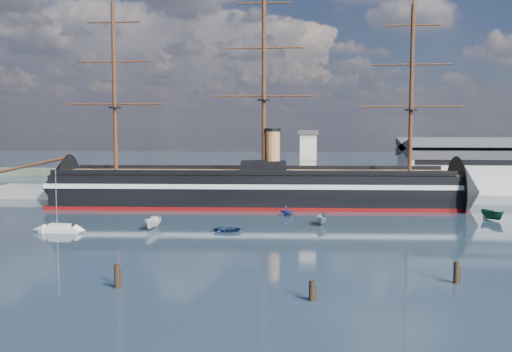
{
  "coord_description": "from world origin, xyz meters",
  "views": [
    {
      "loc": [
        3.47,
        -66.67,
        17.84
      ],
      "look_at": [
        -6.2,
        35.0,
        9.0
      ],
      "focal_mm": 40.0,
      "sensor_mm": 36.0,
      "label": 1
    }
  ],
  "objects": [
    {
      "name": "ground",
      "position": [
        0.0,
        40.0,
        0.0
      ],
      "size": [
        600.0,
        600.0,
        0.0
      ],
      "primitive_type": "plane",
      "color": "#1D2934",
      "rests_on": "ground"
    },
    {
      "name": "quay",
      "position": [
        10.0,
        76.0,
        0.0
      ],
      "size": [
        180.0,
        18.0,
        2.0
      ],
      "primitive_type": "cube",
      "color": "slate",
      "rests_on": "ground"
    },
    {
      "name": "quay_tower",
      "position": [
        3.0,
        73.0,
        9.75
      ],
      "size": [
        5.0,
        5.0,
        15.0
      ],
      "color": "silver",
      "rests_on": "ground"
    },
    {
      "name": "warship",
      "position": [
        -10.58,
        60.0,
        4.04
      ],
      "size": [
        113.3,
        21.07,
        53.94
      ],
      "rotation": [
        0.0,
        0.0,
        0.05
      ],
      "color": "black",
      "rests_on": "ground"
    },
    {
      "name": "sailboat",
      "position": [
        -38.62,
        24.91,
        0.68
      ],
      "size": [
        6.76,
        2.42,
        10.62
      ],
      "rotation": [
        0.0,
        0.0,
        -0.07
      ],
      "color": "silver",
      "rests_on": "ground"
    },
    {
      "name": "motorboat_a",
      "position": [
        -23.83,
        29.71,
        0.0
      ],
      "size": [
        6.68,
        3.02,
        2.59
      ],
      "primitive_type": "imported",
      "rotation": [
        0.0,
        0.0,
        -0.1
      ],
      "color": "silver",
      "rests_on": "ground"
    },
    {
      "name": "motorboat_b",
      "position": [
        -10.42,
        28.48,
        0.0
      ],
      "size": [
        1.27,
        2.93,
        1.35
      ],
      "primitive_type": "imported",
      "rotation": [
        0.0,
        0.0,
        1.53
      ],
      "color": "navy",
      "rests_on": "ground"
    },
    {
      "name": "motorboat_c",
      "position": [
        5.72,
        36.71,
        0.0
      ],
      "size": [
        5.75,
        2.37,
        2.26
      ],
      "primitive_type": "imported",
      "rotation": [
        0.0,
        0.0,
        -0.05
      ],
      "color": "slate",
      "rests_on": "ground"
    },
    {
      "name": "motorboat_d",
      "position": [
        -1.15,
        46.99,
        0.0
      ],
      "size": [
        5.99,
        6.07,
        2.18
      ],
      "primitive_type": "imported",
      "rotation": [
        0.0,
        0.0,
        0.8
      ],
      "color": "navy",
      "rests_on": "ground"
    },
    {
      "name": "motorboat_f",
      "position": [
        38.36,
        45.11,
        0.0
      ],
      "size": [
        6.56,
        5.04,
        2.5
      ],
      "primitive_type": "imported",
      "rotation": [
        0.0,
        0.0,
        0.51
      ],
      "color": "#12422C",
      "rests_on": "ground"
    },
    {
      "name": "piling_near_left",
      "position": [
        -17.73,
        -6.5,
        0.0
      ],
      "size": [
        0.64,
        0.64,
        3.38
      ],
      "primitive_type": "cylinder",
      "color": "black",
      "rests_on": "ground"
    },
    {
      "name": "piling_near_mid",
      "position": [
        3.78,
        -9.14,
        0.0
      ],
      "size": [
        0.64,
        0.64,
        2.82
      ],
      "primitive_type": "cylinder",
      "color": "black",
      "rests_on": "ground"
    },
    {
      "name": "piling_near_right",
      "position": [
        20.21,
        -0.96,
        0.0
      ],
      "size": [
        0.64,
        0.64,
        3.22
      ],
      "primitive_type": "cylinder",
      "color": "black",
      "rests_on": "ground"
    }
  ]
}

